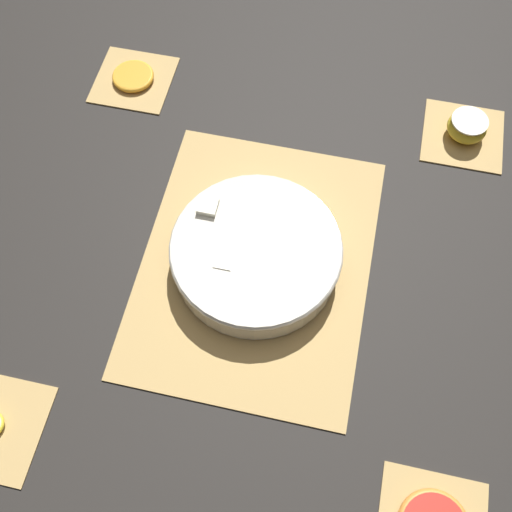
{
  "coord_description": "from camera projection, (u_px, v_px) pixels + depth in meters",
  "views": [
    {
      "loc": [
        -0.4,
        -0.09,
        0.86
      ],
      "look_at": [
        0.0,
        0.0,
        0.03
      ],
      "focal_mm": 42.0,
      "sensor_mm": 36.0,
      "label": 1
    }
  ],
  "objects": [
    {
      "name": "ground_plane",
      "position": [
        256.0,
        264.0,
        0.95
      ],
      "size": [
        6.0,
        6.0,
        0.0
      ],
      "primitive_type": "plane",
      "color": "black"
    },
    {
      "name": "bamboo_mat_center",
      "position": [
        256.0,
        263.0,
        0.95
      ],
      "size": [
        0.46,
        0.36,
        0.01
      ],
      "color": "tan",
      "rests_on": "ground_plane"
    },
    {
      "name": "coaster_mat_near_right",
      "position": [
        463.0,
        135.0,
        1.06
      ],
      "size": [
        0.14,
        0.14,
        0.01
      ],
      "color": "tan",
      "rests_on": "ground_plane"
    },
    {
      "name": "fruit_salad_bowl",
      "position": [
        256.0,
        253.0,
        0.92
      ],
      "size": [
        0.26,
        0.26,
        0.07
      ],
      "color": "silver",
      "rests_on": "bamboo_mat_center"
    },
    {
      "name": "apple_half",
      "position": [
        467.0,
        127.0,
        1.04
      ],
      "size": [
        0.07,
        0.07,
        0.04
      ],
      "color": "gold",
      "rests_on": "coaster_mat_near_right"
    },
    {
      "name": "coaster_mat_far_right",
      "position": [
        134.0,
        79.0,
        1.12
      ],
      "size": [
        0.14,
        0.14,
        0.01
      ],
      "color": "tan",
      "rests_on": "ground_plane"
    },
    {
      "name": "orange_slice_whole",
      "position": [
        133.0,
        76.0,
        1.11
      ],
      "size": [
        0.08,
        0.08,
        0.01
      ],
      "color": "orange",
      "rests_on": "coaster_mat_far_right"
    }
  ]
}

